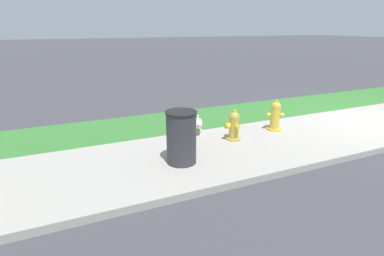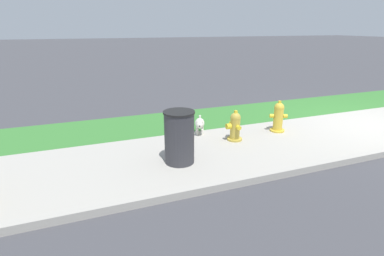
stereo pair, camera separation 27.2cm
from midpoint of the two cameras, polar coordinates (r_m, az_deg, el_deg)
ground_plane at (r=8.64m, az=30.02°, el=0.77°), size 120.00×120.00×0.00m
sidewalk_pavement at (r=8.64m, az=30.02°, el=0.80°), size 18.00×2.42×0.01m
grass_verge at (r=9.97m, az=20.43°, el=4.29°), size 18.00×1.81×0.01m
fire_hydrant_by_grass_verge at (r=7.12m, az=14.50°, el=2.26°), size 0.39×0.38×0.73m
fire_hydrant_near_corner at (r=6.36m, az=6.74°, el=0.40°), size 0.36×0.39×0.66m
small_white_dog at (r=6.68m, az=-0.01°, el=0.80°), size 0.34×0.50×0.43m
trash_bin at (r=5.19m, az=-3.54°, el=-1.86°), size 0.54×0.54×0.94m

